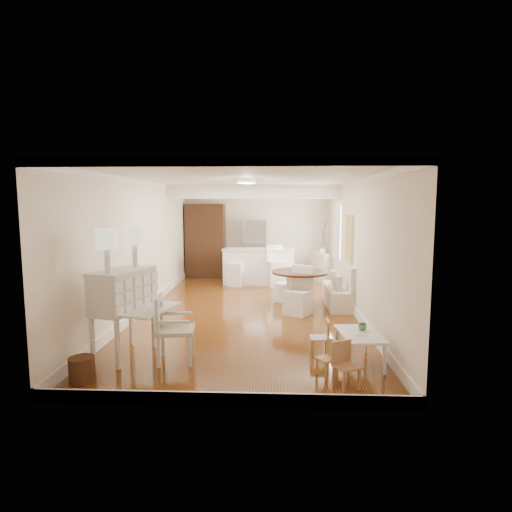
# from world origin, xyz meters

# --- Properties ---
(room) EXTENTS (9.00, 9.04, 2.82)m
(room) POSITION_xyz_m (0.04, 0.32, 1.98)
(room) COLOR brown
(room) RESTS_ON ground
(secretary_bureau) EXTENTS (1.30, 1.31, 1.34)m
(secretary_bureau) POSITION_xyz_m (-1.70, -2.91, 0.67)
(secretary_bureau) COLOR silver
(secretary_bureau) RESTS_ON ground
(gustavian_armchair) EXTENTS (0.63, 0.63, 0.99)m
(gustavian_armchair) POSITION_xyz_m (-0.88, -3.09, 0.49)
(gustavian_armchair) COLOR beige
(gustavian_armchair) RESTS_ON ground
(wicker_basket) EXTENTS (0.41, 0.41, 0.33)m
(wicker_basket) POSITION_xyz_m (-1.93, -3.87, 0.17)
(wicker_basket) COLOR #4E2B18
(wicker_basket) RESTS_ON ground
(kids_table) EXTENTS (0.63, 0.96, 0.46)m
(kids_table) POSITION_xyz_m (1.79, -3.06, 0.23)
(kids_table) COLOR white
(kids_table) RESTS_ON ground
(kids_chair_a) EXTENTS (0.33, 0.33, 0.50)m
(kids_chair_a) POSITION_xyz_m (1.27, -3.53, 0.25)
(kids_chair_a) COLOR tan
(kids_chair_a) RESTS_ON ground
(kids_chair_b) EXTENTS (0.28, 0.28, 0.57)m
(kids_chair_b) POSITION_xyz_m (1.25, -2.75, 0.29)
(kids_chair_b) COLOR tan
(kids_chair_b) RESTS_ON ground
(kids_chair_c) EXTENTS (0.38, 0.38, 0.59)m
(kids_chair_c) POSITION_xyz_m (1.47, -3.91, 0.30)
(kids_chair_c) COLOR #A9724D
(kids_chair_c) RESTS_ON ground
(banquette) EXTENTS (0.52, 1.60, 0.98)m
(banquette) POSITION_xyz_m (1.99, 0.50, 0.49)
(banquette) COLOR silver
(banquette) RESTS_ON ground
(dining_table) EXTENTS (1.57, 1.57, 0.84)m
(dining_table) POSITION_xyz_m (1.12, 0.19, 0.42)
(dining_table) COLOR #4E2819
(dining_table) RESTS_ON ground
(slip_chair_near) EXTENTS (0.67, 0.67, 1.01)m
(slip_chair_near) POSITION_xyz_m (1.06, -0.29, 0.51)
(slip_chair_near) COLOR white
(slip_chair_near) RESTS_ON ground
(slip_chair_far) EXTENTS (0.59, 0.58, 0.87)m
(slip_chair_far) POSITION_xyz_m (0.83, 0.89, 0.43)
(slip_chair_far) COLOR white
(slip_chair_far) RESTS_ON ground
(breakfast_counter) EXTENTS (2.05, 0.65, 1.03)m
(breakfast_counter) POSITION_xyz_m (0.10, 3.10, 0.52)
(breakfast_counter) COLOR white
(breakfast_counter) RESTS_ON ground
(bar_stool_left) EXTENTS (0.52, 0.52, 1.05)m
(bar_stool_left) POSITION_xyz_m (-0.51, 2.77, 0.52)
(bar_stool_left) COLOR white
(bar_stool_left) RESTS_ON ground
(bar_stool_right) EXTENTS (0.58, 0.58, 1.16)m
(bar_stool_right) POSITION_xyz_m (0.62, 2.66, 0.58)
(bar_stool_right) COLOR white
(bar_stool_right) RESTS_ON ground
(pantry_cabinet) EXTENTS (1.20, 0.60, 2.30)m
(pantry_cabinet) POSITION_xyz_m (-1.60, 4.18, 1.15)
(pantry_cabinet) COLOR #381E11
(pantry_cabinet) RESTS_ON ground
(fridge) EXTENTS (0.75, 0.65, 1.80)m
(fridge) POSITION_xyz_m (0.30, 4.15, 0.90)
(fridge) COLOR silver
(fridge) RESTS_ON ground
(sideboard) EXTENTS (0.72, 0.98, 0.86)m
(sideboard) POSITION_xyz_m (2.00, 3.52, 0.43)
(sideboard) COLOR beige
(sideboard) RESTS_ON ground
(pencil_cup) EXTENTS (0.16, 0.16, 0.10)m
(pencil_cup) POSITION_xyz_m (1.86, -2.91, 0.50)
(pencil_cup) COLOR #528C5B
(pencil_cup) RESTS_ON kids_table
(branch_vase) EXTENTS (0.19, 0.19, 0.19)m
(branch_vase) POSITION_xyz_m (1.98, 3.50, 0.95)
(branch_vase) COLOR white
(branch_vase) RESTS_ON sideboard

